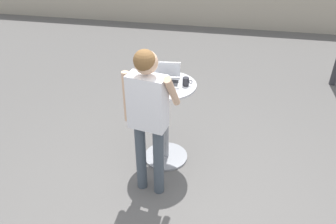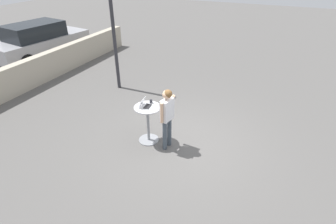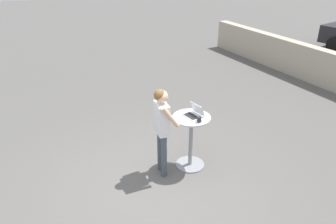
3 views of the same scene
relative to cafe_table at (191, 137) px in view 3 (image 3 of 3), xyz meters
The scene contains 5 objects.
ground_plane 1.10m from the cafe_table, 72.83° to the right, with size 50.00×50.00×0.00m, color #5B5956.
cafe_table is the anchor object (origin of this frame).
laptop 0.47m from the cafe_table, 98.44° to the left, with size 0.34×0.32×0.22m.
coffee_mug 0.52m from the cafe_table, ahead, with size 0.11×0.07×0.09m.
standing_person 0.71m from the cafe_table, 95.53° to the right, with size 0.54×0.33×1.64m.
Camera 3 is at (4.00, -1.90, 3.67)m, focal length 35.00 mm.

